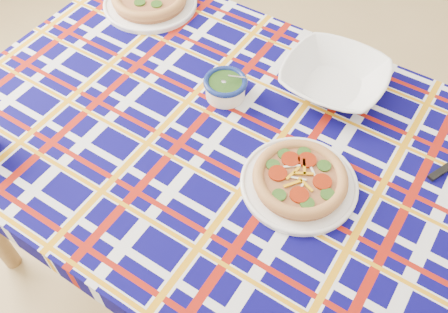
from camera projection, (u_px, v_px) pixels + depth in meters
The scene contains 6 objects.
floor at pixel (283, 189), 2.03m from camera, with size 4.00×4.00×0.00m, color tan.
dining_table at pixel (242, 162), 1.30m from camera, with size 1.58×1.03×0.72m.
tablecloth at pixel (243, 157), 1.29m from camera, with size 1.56×0.99×0.10m, color #07044E, non-canonical shape.
main_focaccia_plate at pixel (300, 178), 1.15m from camera, with size 0.28×0.28×0.05m, color #9A5C36, non-canonical shape.
pesto_bowl at pixel (225, 86), 1.32m from camera, with size 0.12×0.12×0.07m, color #16330D, non-canonical shape.
serving_bowl at pixel (334, 79), 1.34m from camera, with size 0.28×0.28×0.07m, color white.
Camera 1 is at (0.36, -1.10, 1.69)m, focal length 40.00 mm.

